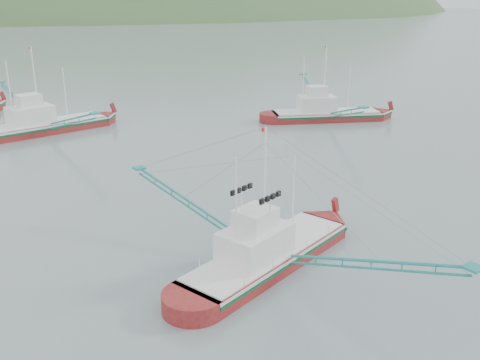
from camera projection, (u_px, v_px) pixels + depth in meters
ground at (294, 251)px, 34.73m from camera, size 1200.00×1200.00×0.00m
main_boat at (267, 240)px, 32.22m from camera, size 13.39×23.01×9.49m
bg_boat_far at (42, 120)px, 64.01m from camera, size 15.35×27.14×11.02m
bg_boat_right at (326, 104)px, 70.27m from camera, size 15.85×24.21×10.47m
headland_right at (184, 13)px, 496.88m from camera, size 684.00×432.00×306.00m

